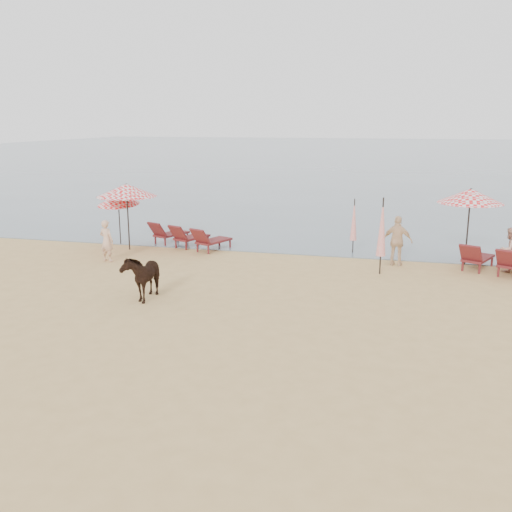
% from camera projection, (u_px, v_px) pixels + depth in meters
% --- Properties ---
extents(ground, '(120.00, 120.00, 0.00)m').
position_uv_depth(ground, '(196.00, 363.00, 11.70)').
color(ground, tan).
rests_on(ground, ground).
extents(sea, '(160.00, 140.00, 0.06)m').
position_uv_depth(sea, '(377.00, 153.00, 87.11)').
color(sea, '#51606B').
rests_on(sea, ground).
extents(lounger_cluster_left, '(3.38, 2.72, 0.65)m').
position_uv_depth(lounger_cluster_left, '(188.00, 236.00, 22.23)').
color(lounger_cluster_left, maroon).
rests_on(lounger_cluster_left, ground).
extents(lounger_cluster_right, '(3.41, 2.81, 0.65)m').
position_uv_depth(lounger_cluster_right, '(512.00, 262.00, 18.15)').
color(lounger_cluster_right, maroon).
rests_on(lounger_cluster_right, ground).
extents(umbrella_open_left_a, '(2.23, 2.23, 2.54)m').
position_uv_depth(umbrella_open_left_a, '(127.00, 190.00, 21.42)').
color(umbrella_open_left_a, black).
rests_on(umbrella_open_left_a, ground).
extents(umbrella_open_left_b, '(1.64, 1.67, 2.09)m').
position_uv_depth(umbrella_open_left_b, '(118.00, 200.00, 22.41)').
color(umbrella_open_left_b, black).
rests_on(umbrella_open_left_b, ground).
extents(umbrella_open_right, '(2.16, 2.16, 2.63)m').
position_uv_depth(umbrella_open_right, '(471.00, 196.00, 19.12)').
color(umbrella_open_right, black).
rests_on(umbrella_open_right, ground).
extents(umbrella_closed_left, '(0.25, 0.25, 2.05)m').
position_uv_depth(umbrella_closed_left, '(354.00, 220.00, 21.03)').
color(umbrella_closed_left, black).
rests_on(umbrella_closed_left, ground).
extents(umbrella_closed_right, '(0.30, 0.30, 2.49)m').
position_uv_depth(umbrella_closed_right, '(382.00, 227.00, 18.12)').
color(umbrella_closed_right, black).
rests_on(umbrella_closed_right, ground).
extents(cow, '(0.80, 1.59, 1.31)m').
position_uv_depth(cow, '(143.00, 275.00, 15.83)').
color(cow, black).
rests_on(cow, ground).
extents(beachgoer_left, '(0.60, 0.46, 1.48)m').
position_uv_depth(beachgoer_left, '(107.00, 241.00, 19.94)').
color(beachgoer_left, tan).
rests_on(beachgoer_left, ground).
extents(beachgoer_right_a, '(0.90, 0.87, 1.47)m').
position_uv_depth(beachgoer_right_a, '(509.00, 250.00, 18.60)').
color(beachgoer_right_a, tan).
rests_on(beachgoer_right_a, ground).
extents(beachgoer_right_b, '(1.06, 0.58, 1.71)m').
position_uv_depth(beachgoer_right_b, '(397.00, 241.00, 19.33)').
color(beachgoer_right_b, '#DEB68B').
rests_on(beachgoer_right_b, ground).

